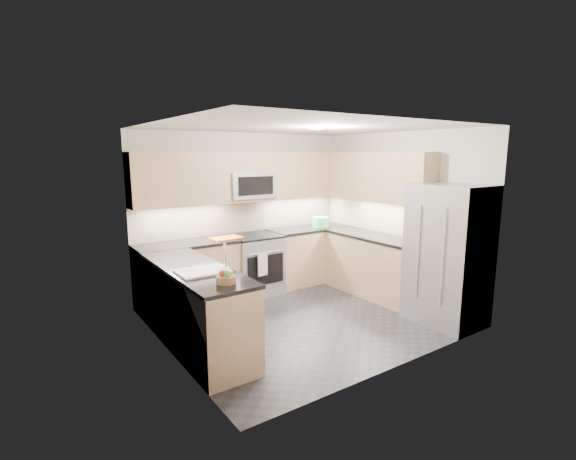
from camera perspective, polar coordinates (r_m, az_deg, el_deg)
The scene contains 35 objects.
floor at distance 5.73m, azimuth 2.03°, elevation -11.92°, with size 3.60×3.20×0.00m, color #25262B.
ceiling at distance 5.31m, azimuth 2.20°, elevation 13.90°, with size 3.60×3.20×0.02m, color beige.
wall_back at distance 6.72m, azimuth -6.06°, elevation 2.41°, with size 3.60×0.02×2.50m, color beige.
wall_front at distance 4.23m, azimuth 15.16°, elevation -2.55°, with size 3.60×0.02×2.50m, color beige.
wall_left at distance 4.56m, azimuth -16.37°, elevation -1.70°, with size 0.02×3.20×2.50m, color beige.
wall_right at distance 6.60m, azimuth 14.76°, elevation 1.99°, with size 0.02×3.20×2.50m, color beige.
base_cab_back_left at distance 6.17m, azimuth -13.54°, elevation -6.13°, with size 1.42×0.60×0.90m, color tan.
base_cab_back_right at distance 7.20m, azimuth 2.87°, elevation -3.49°, with size 1.42×0.60×0.90m, color tan.
base_cab_right at distance 6.64m, azimuth 11.76°, elevation -4.89°, with size 0.60×1.70×0.90m, color tan.
base_cab_peninsula at distance 4.88m, azimuth -12.49°, elevation -10.53°, with size 0.60×2.00×0.90m, color tan.
countertop_back_left at distance 6.06m, azimuth -13.72°, elevation -1.86°, with size 1.42×0.63×0.04m, color black.
countertop_back_right at distance 7.11m, azimuth 2.90°, elevation 0.19°, with size 1.42×0.63×0.04m, color black.
countertop_right at distance 6.54m, azimuth 11.91°, elevation -0.91°, with size 0.63×1.70×0.04m, color black.
countertop_peninsula at distance 4.73m, azimuth -12.71°, elevation -5.21°, with size 0.63×2.00×0.04m, color black.
upper_cab_back at distance 6.51m, azimuth -5.41°, elevation 7.26°, with size 3.60×0.35×0.75m, color tan.
upper_cab_right at distance 6.60m, azimuth 12.17°, elevation 7.11°, with size 0.35×1.95×0.75m, color tan.
backsplash_back at distance 6.72m, azimuth -6.03°, elevation 1.94°, with size 3.60×0.01×0.51m, color #C8AD90.
backsplash_right at distance 6.91m, azimuth 11.89°, elevation 2.00°, with size 0.01×2.30×0.51m, color #C8AD90.
gas_range at distance 6.60m, azimuth -4.57°, elevation -4.76°, with size 0.76×0.65×0.91m, color #989B9F.
range_cooktop at distance 6.49m, azimuth -4.63°, elevation -0.84°, with size 0.76×0.65×0.03m, color black.
oven_door_glass at distance 6.32m, azimuth -3.07°, elevation -5.46°, with size 0.62×0.02×0.45m, color black.
oven_handle at distance 6.24m, azimuth -3.00°, elevation -3.11°, with size 0.02×0.02×0.60m, color #B2B5BA.
microwave at distance 6.50m, azimuth -5.29°, elevation 6.15°, with size 0.76×0.40×0.40m, color #A2A4AA.
microwave_door at distance 6.32m, azimuth -4.37°, elevation 6.05°, with size 0.60×0.01×0.28m, color black.
refrigerator at distance 5.70m, azimuth 21.04°, elevation -3.21°, with size 0.70×0.90×1.80m, color #9A9BA2.
fridge_handle_left at distance 5.30m, azimuth 20.39°, elevation -3.62°, with size 0.02×0.02×1.20m, color #B2B5BA.
fridge_handle_right at distance 5.50m, azimuth 17.34°, elevation -2.93°, with size 0.02×0.02×1.20m, color #B2B5BA.
sink_basin at distance 4.52m, azimuth -11.50°, elevation -6.42°, with size 0.52×0.38×0.16m, color white.
faucet at distance 4.57m, azimuth -8.59°, elevation -3.54°, with size 0.03×0.03×0.28m, color silver.
utensil_bowl at distance 7.21m, azimuth 4.48°, elevation 1.14°, with size 0.29×0.29×0.16m, color #52C152.
cutting_board at distance 6.25m, azimuth -8.45°, elevation -1.06°, with size 0.45×0.31×0.01m, color orange.
fruit_basket at distance 4.09m, azimuth -8.47°, elevation -6.71°, with size 0.19×0.19×0.07m, color #9C6F49.
fruit_apple at distance 4.00m, azimuth -8.91°, elevation -5.92°, with size 0.07×0.07×0.07m, color red.
fruit_pear at distance 3.99m, azimuth -8.27°, elevation -5.97°, with size 0.07×0.07×0.07m, color #56A145.
dish_towel_check at distance 6.23m, azimuth -3.48°, elevation -4.76°, with size 0.18×0.01×0.33m, color silver.
Camera 1 is at (-3.17, -4.25, 2.16)m, focal length 26.00 mm.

